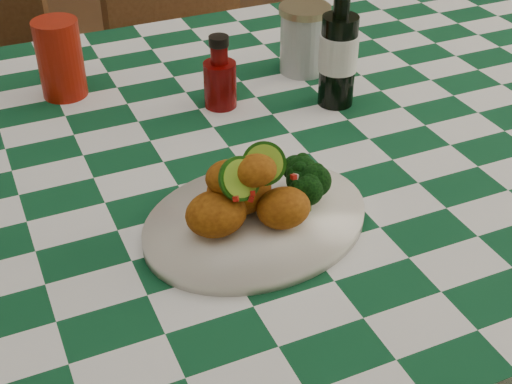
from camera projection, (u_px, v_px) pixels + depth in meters
name	position (u px, v px, depth m)	size (l,w,h in m)	color
dining_table	(234.00, 332.00, 1.29)	(1.66, 1.06, 0.79)	#0E4424
plate	(256.00, 222.00, 0.90)	(0.30, 0.23, 0.02)	silver
fried_chicken_pile	(253.00, 187.00, 0.87)	(0.14, 0.10, 0.09)	#A2580F
broccoli_side	(305.00, 180.00, 0.91)	(0.07, 0.07, 0.05)	black
red_tumbler	(60.00, 59.00, 1.17)	(0.07, 0.07, 0.13)	#971608
ketchup_bottle	(220.00, 72.00, 1.14)	(0.05, 0.05, 0.12)	#620504
mason_jar	(304.00, 39.00, 1.25)	(0.09, 0.09, 0.12)	#B2BCBA
beer_bottle	(339.00, 41.00, 1.12)	(0.06, 0.06, 0.22)	black
wooden_chair_right	(214.00, 117.00, 1.88)	(0.39, 0.41, 0.85)	#472814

